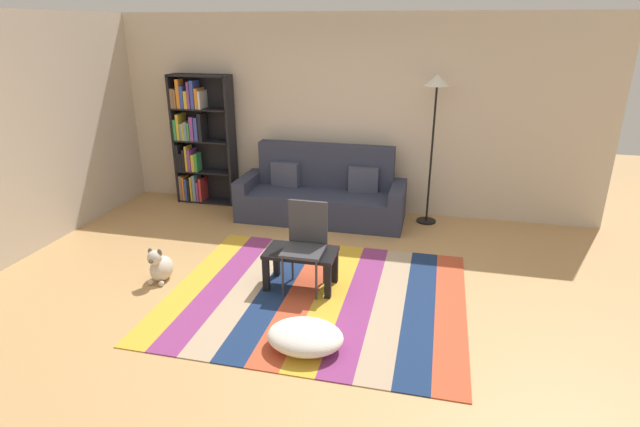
{
  "coord_description": "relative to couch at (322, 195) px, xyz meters",
  "views": [
    {
      "loc": [
        1.21,
        -4.37,
        2.54
      ],
      "look_at": [
        0.05,
        0.51,
        0.65
      ],
      "focal_mm": 28.21,
      "sensor_mm": 36.0,
      "label": 1
    }
  ],
  "objects": [
    {
      "name": "pouf",
      "position": [
        0.56,
        -2.98,
        -0.22
      ],
      "size": [
        0.64,
        0.51,
        0.21
      ],
      "primitive_type": "ellipsoid",
      "color": "white",
      "rests_on": "rug"
    },
    {
      "name": "folding_chair",
      "position": [
        0.29,
        -1.94,
        0.2
      ],
      "size": [
        0.4,
        0.4,
        0.9
      ],
      "rotation": [
        0.0,
        0.0,
        -0.95
      ],
      "color": "#38383D",
      "rests_on": "ground_plane"
    },
    {
      "name": "bookshelf",
      "position": [
        -1.95,
        0.28,
        0.6
      ],
      "size": [
        0.9,
        0.28,
        1.88
      ],
      "color": "black",
      "rests_on": "ground_plane"
    },
    {
      "name": "dog",
      "position": [
        -1.23,
        -2.18,
        -0.18
      ],
      "size": [
        0.22,
        0.35,
        0.4
      ],
      "color": "beige",
      "rests_on": "ground_plane"
    },
    {
      "name": "rug",
      "position": [
        0.44,
        -2.12,
        -0.33
      ],
      "size": [
        2.89,
        2.47,
        0.01
      ],
      "color": "gold",
      "rests_on": "ground_plane"
    },
    {
      "name": "standing_lamp",
      "position": [
        1.43,
        0.19,
        1.3
      ],
      "size": [
        0.32,
        0.32,
        1.96
      ],
      "color": "black",
      "rests_on": "ground_plane"
    },
    {
      "name": "tv_remote",
      "position": [
        0.25,
        -1.98,
        0.08
      ],
      "size": [
        0.1,
        0.16,
        0.02
      ],
      "primitive_type": "cube",
      "rotation": [
        0.0,
        0.0,
        0.37
      ],
      "color": "black",
      "rests_on": "coffee_table"
    },
    {
      "name": "back_wall",
      "position": [
        0.29,
        0.53,
        1.01
      ],
      "size": [
        6.8,
        0.1,
        2.7
      ],
      "primitive_type": "cube",
      "color": "beige",
      "rests_on": "ground_plane"
    },
    {
      "name": "left_wall",
      "position": [
        -3.11,
        -1.27,
        1.01
      ],
      "size": [
        0.1,
        5.5,
        2.7
      ],
      "primitive_type": "cube",
      "color": "beige",
      "rests_on": "ground_plane"
    },
    {
      "name": "couch",
      "position": [
        0.0,
        0.0,
        0.0
      ],
      "size": [
        2.26,
        0.8,
        1.0
      ],
      "color": "#2D3347",
      "rests_on": "ground_plane"
    },
    {
      "name": "coffee_table",
      "position": [
        0.24,
        -1.97,
        -0.01
      ],
      "size": [
        0.72,
        0.42,
        0.4
      ],
      "color": "black",
      "rests_on": "rug"
    },
    {
      "name": "ground_plane",
      "position": [
        0.29,
        -2.02,
        -0.34
      ],
      "size": [
        14.0,
        14.0,
        0.0
      ],
      "primitive_type": "plane",
      "color": "tan"
    }
  ]
}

